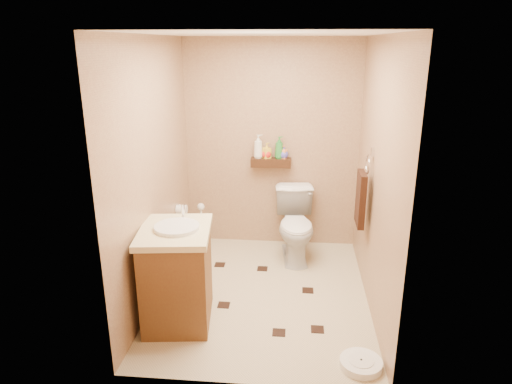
# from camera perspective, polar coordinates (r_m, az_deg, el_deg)

# --- Properties ---
(ground) EXTENTS (2.50, 2.50, 0.00)m
(ground) POSITION_cam_1_polar(r_m,az_deg,el_deg) (4.56, 0.84, -12.56)
(ground) COLOR beige
(ground) RESTS_ON ground
(wall_back) EXTENTS (2.00, 0.04, 2.40)m
(wall_back) POSITION_cam_1_polar(r_m,az_deg,el_deg) (5.29, 1.96, 5.81)
(wall_back) COLOR tan
(wall_back) RESTS_ON ground
(wall_front) EXTENTS (2.00, 0.04, 2.40)m
(wall_front) POSITION_cam_1_polar(r_m,az_deg,el_deg) (2.91, -0.97, -4.74)
(wall_front) COLOR tan
(wall_front) RESTS_ON ground
(wall_left) EXTENTS (0.04, 2.50, 2.40)m
(wall_left) POSITION_cam_1_polar(r_m,az_deg,el_deg) (4.27, -12.59, 2.37)
(wall_left) COLOR tan
(wall_left) RESTS_ON ground
(wall_right) EXTENTS (0.04, 2.50, 2.40)m
(wall_right) POSITION_cam_1_polar(r_m,az_deg,el_deg) (4.13, 14.89, 1.66)
(wall_right) COLOR tan
(wall_right) RESTS_ON ground
(ceiling) EXTENTS (2.00, 2.50, 0.02)m
(ceiling) POSITION_cam_1_polar(r_m,az_deg,el_deg) (3.92, 1.01, 19.17)
(ceiling) COLOR white
(ceiling) RESTS_ON wall_back
(wall_shelf) EXTENTS (0.46, 0.14, 0.10)m
(wall_shelf) POSITION_cam_1_polar(r_m,az_deg,el_deg) (5.26, 1.88, 3.71)
(wall_shelf) COLOR #3B1D10
(wall_shelf) RESTS_ON wall_back
(floor_accents) EXTENTS (1.14, 1.29, 0.01)m
(floor_accents) POSITION_cam_1_polar(r_m,az_deg,el_deg) (4.52, 1.30, -12.83)
(floor_accents) COLOR black
(floor_accents) RESTS_ON ground
(toilet) EXTENTS (0.51, 0.80, 0.78)m
(toilet) POSITION_cam_1_polar(r_m,az_deg,el_deg) (5.13, 5.02, -4.19)
(toilet) COLOR white
(toilet) RESTS_ON ground
(vanity) EXTENTS (0.66, 0.77, 1.00)m
(vanity) POSITION_cam_1_polar(r_m,az_deg,el_deg) (4.03, -9.81, -10.04)
(vanity) COLOR brown
(vanity) RESTS_ON ground
(bathroom_scale) EXTENTS (0.33, 0.33, 0.06)m
(bathroom_scale) POSITION_cam_1_polar(r_m,az_deg,el_deg) (3.75, 12.97, -20.15)
(bathroom_scale) COLOR white
(bathroom_scale) RESTS_ON ground
(toilet_brush) EXTENTS (0.12, 0.12, 0.53)m
(toilet_brush) POSITION_cam_1_polar(r_m,az_deg,el_deg) (5.54, -6.80, -4.77)
(toilet_brush) COLOR #18615F
(toilet_brush) RESTS_ON ground
(towel_ring) EXTENTS (0.12, 0.30, 0.76)m
(towel_ring) POSITION_cam_1_polar(r_m,az_deg,el_deg) (4.43, 13.02, -0.55)
(towel_ring) COLOR silver
(towel_ring) RESTS_ON wall_right
(toilet_paper) EXTENTS (0.12, 0.11, 0.12)m
(toilet_paper) POSITION_cam_1_polar(r_m,az_deg,el_deg) (5.03, -9.29, -2.20)
(toilet_paper) COLOR white
(toilet_paper) RESTS_ON wall_left
(bottle_a) EXTENTS (0.12, 0.12, 0.27)m
(bottle_a) POSITION_cam_1_polar(r_m,az_deg,el_deg) (5.22, 0.28, 5.73)
(bottle_a) COLOR silver
(bottle_a) RESTS_ON wall_shelf
(bottle_b) EXTENTS (0.11, 0.11, 0.18)m
(bottle_b) POSITION_cam_1_polar(r_m,az_deg,el_deg) (5.23, 1.34, 5.20)
(bottle_b) COLOR yellow
(bottle_b) RESTS_ON wall_shelf
(bottle_c) EXTENTS (0.13, 0.13, 0.14)m
(bottle_c) POSITION_cam_1_polar(r_m,az_deg,el_deg) (5.23, 1.35, 5.00)
(bottle_c) COLOR red
(bottle_c) RESTS_ON wall_shelf
(bottle_d) EXTENTS (0.13, 0.13, 0.25)m
(bottle_d) POSITION_cam_1_polar(r_m,az_deg,el_deg) (5.21, 2.92, 5.57)
(bottle_d) COLOR #2C8433
(bottle_d) RESTS_ON wall_shelf
(bottle_e) EXTENTS (0.09, 0.09, 0.15)m
(bottle_e) POSITION_cam_1_polar(r_m,az_deg,el_deg) (5.22, 3.48, 5.01)
(bottle_e) COLOR #FF9954
(bottle_e) RESTS_ON wall_shelf
(bottle_f) EXTENTS (0.14, 0.14, 0.13)m
(bottle_f) POSITION_cam_1_polar(r_m,az_deg,el_deg) (5.22, 3.50, 4.91)
(bottle_f) COLOR #4D49B8
(bottle_f) RESTS_ON wall_shelf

